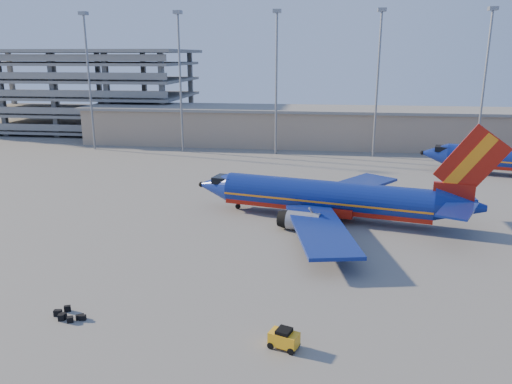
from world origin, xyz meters
The scene contains 7 objects.
ground centered at (0.00, 0.00, 0.00)m, with size 220.00×220.00×0.00m, color slate.
terminal_building centered at (10.00, 58.00, 4.32)m, with size 122.00×16.00×8.50m.
parking_garage centered at (-62.00, 74.05, 11.73)m, with size 62.00×32.00×21.40m.
light_mast_row centered at (5.00, 46.00, 17.55)m, with size 101.60×1.60×28.65m.
aircraft_main centered at (6.32, 4.00, 2.74)m, with size 37.41×35.60×12.82m.
baggage_tug centered at (2.75, -25.48, 0.77)m, with size 2.36×1.86×1.48m.
luggage_pile centered at (-14.45, -23.68, 0.24)m, with size 2.84×2.05×0.52m.
Camera 1 is at (5.06, -56.55, 20.02)m, focal length 35.00 mm.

